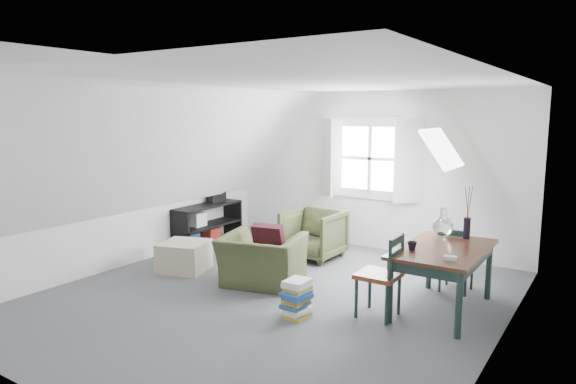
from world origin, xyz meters
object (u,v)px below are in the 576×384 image
Objects in this scene: dining_table at (443,256)px; media_shelf at (205,227)px; dining_chair_far at (456,258)px; magazine_stack at (297,299)px; armchair_far at (313,258)px; ottoman at (184,256)px; dining_chair_near at (382,274)px; armchair_near at (262,284)px.

media_shelf is (-4.12, 0.69, -0.31)m from dining_table.
dining_chair_far is 1.98× the size of magazine_stack.
dining_table reaches higher than armchair_far.
ottoman is 2.95m from dining_chair_near.
magazine_stack is at bearing -62.83° from armchair_far.
dining_chair_far reaches higher than armchair_near.
ottoman is (-1.18, -1.51, 0.20)m from armchair_far.
dining_table is at bearing 134.97° from dining_chair_near.
ottoman reaches higher than armchair_near.
armchair_near is 1.75m from dining_chair_near.
media_shelf reaches higher than armchair_near.
magazine_stack reaches higher than armchair_far.
dining_table is 0.74m from dining_chair_near.
dining_table is at bearing 8.34° from ottoman.
dining_table is 3.53× the size of magazine_stack.
armchair_near is at bearing 10.72° from dining_chair_far.
media_shelf is at bearing -112.14° from dining_chair_near.
armchair_near is at bearing 145.31° from magazine_stack.
ottoman is at bearing -174.96° from dining_table.
media_shelf is at bearing 149.02° from magazine_stack.
dining_table is 1.78× the size of dining_chair_far.
media_shelf is (-0.70, 1.20, 0.10)m from ottoman.
armchair_far is at bearing -134.85° from dining_chair_near.
dining_table is at bearing 77.02° from dining_chair_far.
armchair_near is 1.08× the size of dining_chair_near.
dining_chair_near is 2.24× the size of magazine_stack.
armchair_far reaches higher than armchair_near.
armchair_near is 1.27m from ottoman.
armchair_far is at bearing -100.93° from armchair_near.
dining_chair_near is at bearing -14.92° from media_shelf.
dining_chair_near is (-0.44, -1.24, 0.05)m from dining_chair_far.
armchair_far is at bearing 13.21° from media_shelf.
dining_table is at bearing 40.09° from magazine_stack.
magazine_stack is at bearing 131.58° from armchair_near.
armchair_near is 1.40m from armchair_far.
dining_chair_near reaches higher than dining_table.
ottoman is at bearing 166.13° from magazine_stack.
media_shelf is (-1.89, -0.31, 0.30)m from armchair_far.
dining_chair_near reaches higher than dining_chair_far.
armchair_far is 0.57× the size of dining_table.
magazine_stack is (1.00, -2.04, 0.20)m from armchair_far.
armchair_near is at bearing -98.39° from dining_chair_near.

